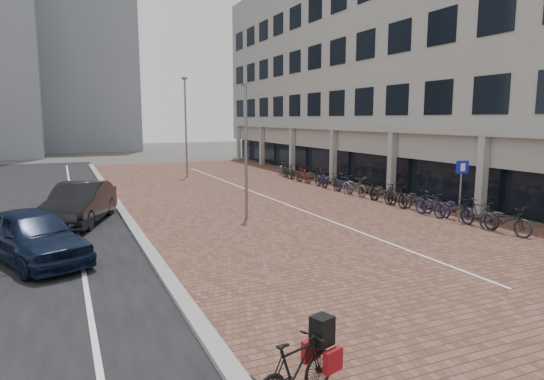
{
  "coord_description": "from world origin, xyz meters",
  "views": [
    {
      "loc": [
        -7.35,
        -10.53,
        4.03
      ],
      "look_at": [
        0.0,
        6.0,
        1.3
      ],
      "focal_mm": 31.35,
      "sensor_mm": 36.0,
      "label": 1
    }
  ],
  "objects_px": {
    "car_navy": "(33,236)",
    "car_dark": "(80,203)",
    "parking_sign": "(461,181)",
    "hero_bike": "(295,370)"
  },
  "relations": [
    {
      "from": "car_navy",
      "to": "car_dark",
      "type": "height_order",
      "value": "car_dark"
    },
    {
      "from": "car_navy",
      "to": "hero_bike",
      "type": "height_order",
      "value": "car_navy"
    },
    {
      "from": "hero_bike",
      "to": "parking_sign",
      "type": "distance_m",
      "value": 13.99
    },
    {
      "from": "car_navy",
      "to": "car_dark",
      "type": "xyz_separation_m",
      "value": [
        1.39,
        4.91,
        0.02
      ]
    },
    {
      "from": "parking_sign",
      "to": "car_navy",
      "type": "bearing_deg",
      "value": -168.55
    },
    {
      "from": "car_dark",
      "to": "parking_sign",
      "type": "distance_m",
      "value": 14.83
    },
    {
      "from": "car_navy",
      "to": "parking_sign",
      "type": "bearing_deg",
      "value": -26.34
    },
    {
      "from": "car_navy",
      "to": "car_dark",
      "type": "relative_size",
      "value": 0.95
    },
    {
      "from": "car_dark",
      "to": "hero_bike",
      "type": "height_order",
      "value": "car_dark"
    },
    {
      "from": "car_navy",
      "to": "hero_bike",
      "type": "bearing_deg",
      "value": -90.71
    }
  ]
}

